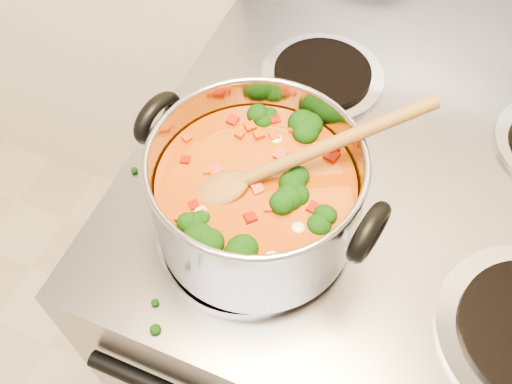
% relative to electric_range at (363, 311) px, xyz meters
% --- Properties ---
extents(electric_range, '(0.79, 0.71, 1.08)m').
position_rel_electric_range_xyz_m(electric_range, '(0.00, 0.00, 0.00)').
color(electric_range, gray).
rests_on(electric_range, ground).
extents(stockpot, '(0.32, 0.26, 0.15)m').
position_rel_electric_range_xyz_m(stockpot, '(-0.18, -0.15, 0.54)').
color(stockpot, '#A2A2AA').
rests_on(stockpot, electric_range).
extents(wooden_spoon, '(0.25, 0.21, 0.10)m').
position_rel_electric_range_xyz_m(wooden_spoon, '(-0.16, -0.14, 0.58)').
color(wooden_spoon, brown).
rests_on(wooden_spoon, stockpot).
extents(cooktop_crumbs, '(0.34, 0.35, 0.01)m').
position_rel_electric_range_xyz_m(cooktop_crumbs, '(-0.12, -0.12, 0.46)').
color(cooktop_crumbs, black).
rests_on(cooktop_crumbs, electric_range).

